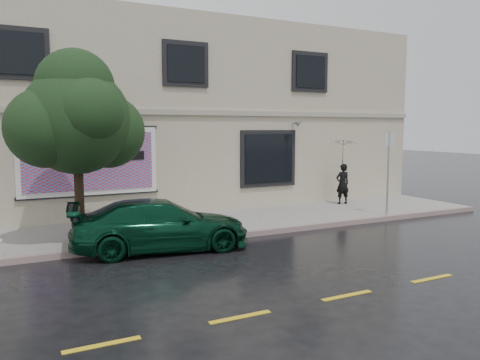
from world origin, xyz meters
name	(u,v)px	position (x,y,z in m)	size (l,w,h in m)	color
ground	(256,251)	(0.00, 0.00, 0.00)	(90.00, 90.00, 0.00)	black
sidewalk	(207,225)	(0.00, 3.25, 0.07)	(20.00, 3.50, 0.15)	#9C9A94
curb	(231,236)	(0.00, 1.50, 0.07)	(20.00, 0.18, 0.16)	gray
road_marking	(347,295)	(0.00, -3.50, 0.01)	(19.00, 0.12, 0.01)	gold
building	(153,118)	(0.00, 9.00, 3.50)	(20.00, 8.12, 7.00)	beige
billboard	(90,161)	(-3.20, 4.92, 2.05)	(4.30, 0.16, 2.20)	white
car	(161,225)	(-2.08, 1.20, 0.65)	(1.96, 4.43, 1.29)	#08331F
pedestrian	(343,184)	(6.08, 4.19, 0.93)	(0.57, 0.37, 1.56)	black
umbrella	(343,153)	(6.08, 4.19, 2.11)	(1.10, 1.10, 0.81)	black
street_tree	(76,121)	(-3.86, 2.48, 3.25)	(2.72, 2.72, 4.47)	#322516
sign_pole	(388,166)	(5.96, 1.70, 1.82)	(0.34, 0.08, 2.81)	#94959C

